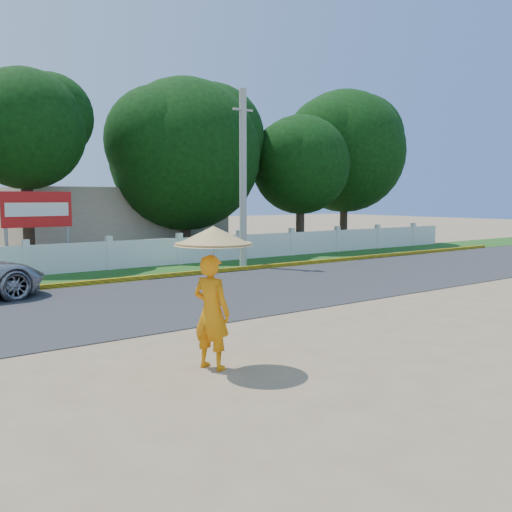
{
  "coord_description": "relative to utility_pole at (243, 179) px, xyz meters",
  "views": [
    {
      "loc": [
        -8.37,
        -9.15,
        2.74
      ],
      "look_at": [
        0.0,
        2.0,
        1.3
      ],
      "focal_mm": 40.0,
      "sensor_mm": 36.0,
      "label": 1
    }
  ],
  "objects": [
    {
      "name": "ground",
      "position": [
        -4.6,
        -8.97,
        -3.44
      ],
      "size": [
        120.0,
        120.0,
        0.0
      ],
      "primitive_type": "plane",
      "color": "#9E8460",
      "rests_on": "ground"
    },
    {
      "name": "road",
      "position": [
        -4.6,
        -4.47,
        -3.43
      ],
      "size": [
        60.0,
        7.0,
        0.02
      ],
      "primitive_type": "cube",
      "color": "#38383A",
      "rests_on": "ground"
    },
    {
      "name": "grass_verge",
      "position": [
        -4.6,
        0.78,
        -3.43
      ],
      "size": [
        60.0,
        3.5,
        0.03
      ],
      "primitive_type": "cube",
      "color": "#2D601E",
      "rests_on": "ground"
    },
    {
      "name": "curb",
      "position": [
        -4.6,
        -0.92,
        -3.36
      ],
      "size": [
        40.0,
        0.18,
        0.16
      ],
      "primitive_type": "cube",
      "color": "yellow",
      "rests_on": "ground"
    },
    {
      "name": "fence",
      "position": [
        -4.6,
        2.23,
        -2.89
      ],
      "size": [
        40.0,
        0.1,
        1.1
      ],
      "primitive_type": "cube",
      "color": "silver",
      "rests_on": "ground"
    },
    {
      "name": "building_near",
      "position": [
        -1.6,
        9.03,
        -1.84
      ],
      "size": [
        10.0,
        6.0,
        3.2
      ],
      "primitive_type": "cube",
      "color": "#B7AD99",
      "rests_on": "ground"
    },
    {
      "name": "utility_pole",
      "position": [
        0.0,
        0.0,
        0.0
      ],
      "size": [
        0.28,
        0.28,
        6.88
      ],
      "primitive_type": "cylinder",
      "color": "#999996",
      "rests_on": "ground"
    },
    {
      "name": "monk_with_parasol",
      "position": [
        -8.16,
        -10.56,
        -1.95
      ],
      "size": [
        1.26,
        1.26,
        2.29
      ],
      "color": "orange",
      "rests_on": "ground"
    },
    {
      "name": "billboard",
      "position": [
        -6.86,
        3.33,
        -1.3
      ],
      "size": [
        2.5,
        0.13,
        2.95
      ],
      "color": "gray",
      "rests_on": "ground"
    },
    {
      "name": "tree_row",
      "position": [
        -1.71,
        5.25,
        1.41
      ],
      "size": [
        34.69,
        7.55,
        8.81
      ],
      "color": "#473828",
      "rests_on": "ground"
    }
  ]
}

